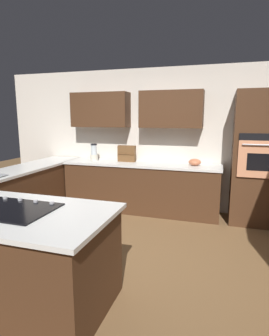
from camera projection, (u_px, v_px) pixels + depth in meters
ground_plane at (111, 254)px, 3.54m from camera, size 14.00×14.00×0.00m
wall_back at (148, 133)px, 5.22m from camera, size 6.00×0.44×2.60m
lower_cabinets_back at (141, 188)px, 5.11m from camera, size 2.80×0.60×0.86m
countertop_back at (141, 164)px, 5.02m from camera, size 2.84×0.64×0.04m
lower_cabinets_side at (20, 198)px, 4.51m from camera, size 0.60×2.90×0.86m
countertop_side at (17, 170)px, 4.43m from camera, size 0.64×2.94×0.04m
island_base at (15, 259)px, 2.57m from camera, size 1.76×0.94×0.86m
island_top at (11, 212)px, 2.49m from camera, size 1.84×1.02×0.04m
wall_oven at (259, 159)px, 4.41m from camera, size 0.80×0.66×2.13m
cooktop at (11, 209)px, 2.49m from camera, size 0.76×0.56×0.03m
blender at (94, 153)px, 5.31m from camera, size 0.15×0.15×0.32m
mixing_bowl at (195, 162)px, 4.77m from camera, size 0.21×0.21×0.12m
spice_rack at (127, 154)px, 5.16m from camera, size 0.33×0.11×0.30m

